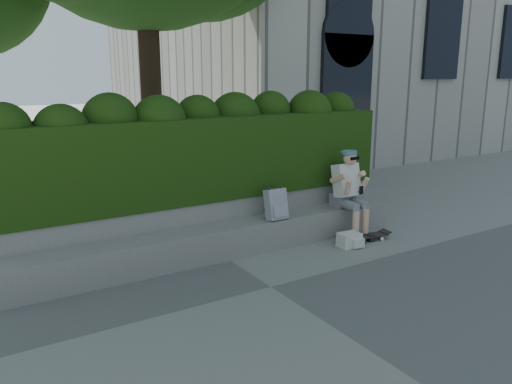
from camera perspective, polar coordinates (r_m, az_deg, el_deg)
ground at (r=6.25m, az=1.72°, el=-10.79°), size 80.00×80.00×0.00m
bench_ledge at (r=7.17m, az=-3.79°, el=-5.64°), size 6.00×0.45×0.45m
planter_wall at (r=7.53m, az=-5.50°, el=-3.54°), size 6.00×0.50×0.75m
hedge at (r=7.51m, az=-6.43°, el=4.03°), size 6.00×1.00×1.20m
person at (r=8.10m, az=10.52°, el=0.27°), size 0.40×0.76×1.38m
skateboard at (r=8.01m, az=12.18°, el=-5.03°), size 0.84×0.32×0.09m
backpack_plaid at (r=7.37m, az=2.30°, el=-1.41°), size 0.31×0.17×0.45m
backpack_ground at (r=7.71m, az=10.61°, el=-5.39°), size 0.34×0.25×0.21m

